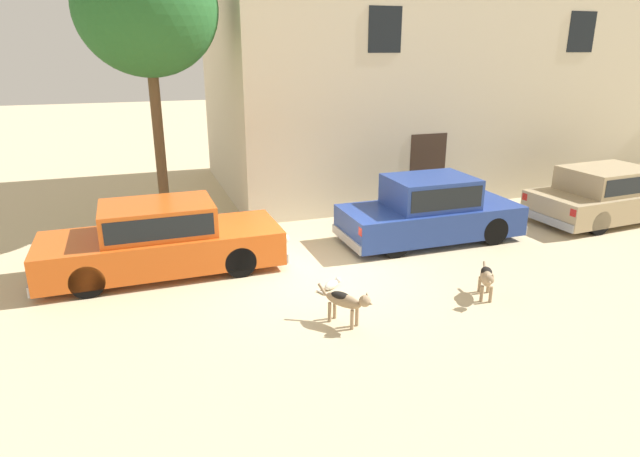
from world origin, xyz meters
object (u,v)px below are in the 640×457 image
object	(u,v)px
parked_sedan_nearest	(161,238)
stray_dog_spotted	(346,301)
stray_dog_tan	(487,277)
stray_cat	(332,284)
acacia_tree_left	(147,9)
parked_sedan_second	(430,210)
parked_sedan_third	(609,194)

from	to	relation	value
parked_sedan_nearest	stray_dog_spotted	bearing A→B (deg)	-51.64
stray_dog_tan	stray_cat	bearing A→B (deg)	-87.54
stray_cat	stray_dog_tan	bearing A→B (deg)	-59.63
stray_dog_tan	acacia_tree_left	xyz separation A→B (m)	(-5.17, 6.05, 4.73)
stray_dog_tan	acacia_tree_left	distance (m)	9.26
stray_dog_spotted	acacia_tree_left	xyz separation A→B (m)	(-2.41, 6.16, 4.71)
parked_sedan_second	stray_dog_tan	bearing A→B (deg)	-101.02
parked_sedan_second	stray_dog_tan	distance (m)	3.19
parked_sedan_nearest	stray_dog_tan	size ratio (longest dim) A/B	5.29
parked_sedan_nearest	parked_sedan_second	bearing A→B (deg)	-1.32
parked_sedan_second	acacia_tree_left	xyz separation A→B (m)	(-5.78, 2.94, 4.40)
stray_dog_tan	parked_sedan_second	bearing A→B (deg)	-161.39
stray_dog_tan	acacia_tree_left	bearing A→B (deg)	-109.68
stray_dog_spotted	stray_cat	world-z (taller)	stray_dog_spotted
acacia_tree_left	parked_sedan_second	bearing A→B (deg)	-26.92
parked_sedan_second	stray_dog_spotted	xyz separation A→B (m)	(-3.37, -3.22, -0.32)
stray_dog_spotted	stray_cat	size ratio (longest dim) A/B	1.70
parked_sedan_third	stray_dog_tan	size ratio (longest dim) A/B	5.00
parked_sedan_nearest	acacia_tree_left	distance (m)	5.28
stray_dog_tan	stray_dog_spotted	bearing A→B (deg)	-57.86
parked_sedan_third	acacia_tree_left	size ratio (longest dim) A/B	0.68
stray_dog_spotted	stray_cat	distance (m)	1.47
parked_sedan_second	stray_cat	xyz separation A→B (m)	(-3.10, -1.82, -0.66)
parked_sedan_second	stray_cat	size ratio (longest dim) A/B	7.93
stray_dog_tan	acacia_tree_left	world-z (taller)	acacia_tree_left
parked_sedan_second	parked_sedan_third	size ratio (longest dim) A/B	0.95
stray_dog_spotted	acacia_tree_left	distance (m)	8.12
parked_sedan_nearest	stray_dog_spotted	world-z (taller)	parked_sedan_nearest
parked_sedan_third	acacia_tree_left	world-z (taller)	acacia_tree_left
parked_sedan_second	parked_sedan_third	bearing A→B (deg)	-1.11
parked_sedan_second	acacia_tree_left	distance (m)	7.84
stray_dog_spotted	stray_dog_tan	world-z (taller)	stray_dog_spotted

